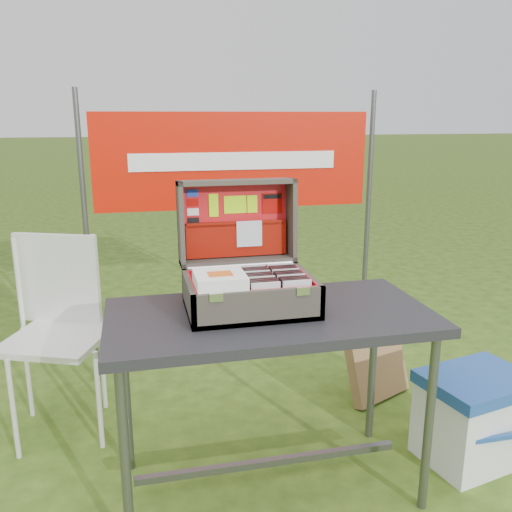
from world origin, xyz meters
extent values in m
plane|color=#314A14|center=(0.00, 0.00, 0.00)|extent=(80.00, 80.00, 0.00)
cube|color=#28282D|center=(-0.08, -0.06, 0.78)|extent=(1.28, 0.64, 0.04)
cylinder|color=#59595B|center=(-0.66, -0.32, 0.38)|extent=(0.04, 0.04, 0.76)
cylinder|color=#59595B|center=(0.50, -0.32, 0.38)|extent=(0.04, 0.04, 0.76)
cylinder|color=#59595B|center=(-0.66, 0.20, 0.38)|extent=(0.04, 0.04, 0.76)
cylinder|color=#59595B|center=(0.50, 0.20, 0.38)|extent=(0.04, 0.04, 0.76)
cube|color=#59595B|center=(-0.08, -0.06, 0.12)|extent=(1.13, 0.03, 0.03)
cube|color=#433D33|center=(-0.15, -0.02, 0.81)|extent=(0.50, 0.36, 0.02)
cube|color=#433D33|center=(-0.15, -0.19, 0.87)|extent=(0.50, 0.02, 0.13)
cube|color=#433D33|center=(-0.15, 0.15, 0.87)|extent=(0.50, 0.02, 0.13)
cube|color=#433D33|center=(-0.39, -0.02, 0.87)|extent=(0.02, 0.36, 0.13)
cube|color=#433D33|center=(0.09, -0.02, 0.87)|extent=(0.02, 0.36, 0.13)
cube|color=red|center=(-0.15, -0.02, 0.82)|extent=(0.46, 0.32, 0.01)
cube|color=silver|center=(-0.31, -0.20, 0.93)|extent=(0.05, 0.01, 0.03)
cube|color=silver|center=(0.01, -0.20, 0.93)|extent=(0.05, 0.01, 0.03)
cylinder|color=silver|center=(-0.15, 0.16, 0.94)|extent=(0.45, 0.02, 0.02)
cube|color=#433D33|center=(-0.15, 0.30, 1.11)|extent=(0.50, 0.04, 0.36)
cube|color=#433D33|center=(-0.15, 0.25, 1.28)|extent=(0.50, 0.14, 0.03)
cube|color=#433D33|center=(-0.15, 0.23, 0.94)|extent=(0.50, 0.14, 0.03)
cube|color=#433D33|center=(-0.39, 0.24, 1.11)|extent=(0.02, 0.16, 0.37)
cube|color=#433D33|center=(0.09, 0.24, 1.11)|extent=(0.02, 0.16, 0.37)
cube|color=red|center=(-0.15, 0.28, 1.11)|extent=(0.46, 0.03, 0.32)
cube|color=red|center=(-0.15, -0.18, 0.88)|extent=(0.46, 0.01, 0.12)
cube|color=red|center=(-0.15, 0.14, 0.88)|extent=(0.46, 0.01, 0.12)
cube|color=red|center=(-0.38, -0.02, 0.88)|extent=(0.01, 0.32, 0.12)
cube|color=red|center=(0.08, -0.02, 0.88)|extent=(0.01, 0.32, 0.12)
cube|color=#7F0D03|center=(-0.15, 0.26, 1.03)|extent=(0.44, 0.04, 0.15)
cube|color=#7F0D03|center=(-0.15, 0.26, 1.10)|extent=(0.43, 0.02, 0.02)
cube|color=silver|center=(-0.10, 0.24, 1.05)|extent=(0.11, 0.02, 0.11)
cube|color=#1933B2|center=(-0.33, 0.29, 1.23)|extent=(0.05, 0.00, 0.03)
cube|color=#A40401|center=(-0.33, 0.28, 1.19)|extent=(0.05, 0.00, 0.03)
cube|color=white|center=(-0.33, 0.28, 1.15)|extent=(0.05, 0.00, 0.03)
cube|color=black|center=(-0.33, 0.28, 1.11)|extent=(0.05, 0.00, 0.03)
cube|color=#ACF807|center=(-0.24, 0.28, 1.18)|extent=(0.04, 0.01, 0.10)
cube|color=#ACF807|center=(-0.15, 0.28, 1.18)|extent=(0.10, 0.01, 0.08)
cube|color=#ACF807|center=(-0.07, 0.28, 1.18)|extent=(0.04, 0.01, 0.08)
cube|color=#A40401|center=(0.02, 0.28, 1.18)|extent=(0.09, 0.01, 0.09)
cube|color=black|center=(0.02, 0.28, 1.21)|extent=(0.08, 0.00, 0.02)
cube|color=silver|center=(-0.12, -0.15, 0.89)|extent=(0.11, 0.01, 0.13)
cube|color=black|center=(-0.12, -0.13, 0.89)|extent=(0.11, 0.01, 0.13)
cube|color=black|center=(-0.12, -0.11, 0.89)|extent=(0.11, 0.01, 0.13)
cube|color=black|center=(-0.12, -0.09, 0.89)|extent=(0.11, 0.01, 0.13)
cube|color=silver|center=(-0.12, -0.07, 0.89)|extent=(0.11, 0.01, 0.13)
cube|color=black|center=(-0.12, -0.05, 0.89)|extent=(0.11, 0.01, 0.13)
cube|color=black|center=(-0.12, -0.03, 0.89)|extent=(0.11, 0.01, 0.13)
cube|color=black|center=(-0.12, -0.01, 0.89)|extent=(0.11, 0.01, 0.13)
cube|color=silver|center=(-0.12, 0.00, 0.89)|extent=(0.11, 0.01, 0.13)
cube|color=black|center=(-0.12, 0.02, 0.89)|extent=(0.11, 0.01, 0.13)
cube|color=black|center=(-0.12, 0.04, 0.89)|extent=(0.11, 0.01, 0.13)
cube|color=black|center=(-0.12, 0.06, 0.89)|extent=(0.11, 0.01, 0.13)
cube|color=silver|center=(-0.12, 0.08, 0.89)|extent=(0.11, 0.01, 0.13)
cube|color=silver|center=(0.00, -0.15, 0.89)|extent=(0.11, 0.01, 0.13)
cube|color=black|center=(0.00, -0.13, 0.89)|extent=(0.11, 0.01, 0.13)
cube|color=black|center=(0.00, -0.11, 0.89)|extent=(0.11, 0.01, 0.13)
cube|color=black|center=(0.00, -0.09, 0.89)|extent=(0.11, 0.01, 0.13)
cube|color=silver|center=(0.00, -0.07, 0.89)|extent=(0.11, 0.01, 0.13)
cube|color=black|center=(0.00, -0.05, 0.89)|extent=(0.11, 0.01, 0.13)
cube|color=black|center=(0.00, -0.03, 0.89)|extent=(0.11, 0.01, 0.13)
cube|color=black|center=(0.00, -0.01, 0.89)|extent=(0.11, 0.01, 0.13)
cube|color=silver|center=(0.00, 0.00, 0.89)|extent=(0.11, 0.01, 0.13)
cube|color=black|center=(0.00, 0.02, 0.89)|extent=(0.11, 0.01, 0.13)
cube|color=black|center=(0.00, 0.04, 0.89)|extent=(0.11, 0.01, 0.13)
cube|color=black|center=(0.00, 0.06, 0.89)|extent=(0.11, 0.01, 0.13)
cube|color=silver|center=(0.00, 0.08, 0.89)|extent=(0.11, 0.01, 0.13)
cube|color=white|center=(-0.28, -0.09, 0.94)|extent=(0.19, 0.19, 0.00)
cube|color=white|center=(-0.28, -0.09, 0.94)|extent=(0.19, 0.19, 0.00)
cube|color=white|center=(-0.28, -0.09, 0.95)|extent=(0.19, 0.19, 0.00)
cube|color=white|center=(-0.28, -0.09, 0.95)|extent=(0.19, 0.19, 0.00)
cube|color=white|center=(-0.28, -0.09, 0.96)|extent=(0.19, 0.19, 0.00)
cube|color=white|center=(-0.28, -0.09, 0.96)|extent=(0.19, 0.19, 0.00)
cube|color=white|center=(-0.28, -0.09, 0.97)|extent=(0.19, 0.19, 0.00)
cube|color=white|center=(-0.28, -0.09, 0.97)|extent=(0.19, 0.19, 0.00)
cube|color=white|center=(-0.28, -0.09, 0.98)|extent=(0.19, 0.19, 0.00)
cube|color=#D85919|center=(-0.28, -0.10, 0.98)|extent=(0.09, 0.07, 0.00)
cube|color=white|center=(0.89, -0.07, 0.18)|extent=(0.51, 0.43, 0.36)
cube|color=#1E4795|center=(0.89, -0.07, 0.39)|extent=(0.54, 0.45, 0.06)
cube|color=#1E4795|center=(0.89, -0.26, 0.23)|extent=(0.28, 0.02, 0.02)
cube|color=silver|center=(-0.98, 0.58, 0.50)|extent=(0.58, 0.58, 0.03)
cube|color=silver|center=(-0.98, 0.79, 0.74)|extent=(0.42, 0.19, 0.47)
cylinder|color=silver|center=(-1.17, 0.39, 0.25)|extent=(0.02, 0.02, 0.50)
cylinder|color=silver|center=(-0.79, 0.39, 0.25)|extent=(0.02, 0.02, 0.50)
cylinder|color=silver|center=(-1.17, 0.77, 0.25)|extent=(0.02, 0.02, 0.50)
cylinder|color=silver|center=(-0.79, 0.77, 0.25)|extent=(0.02, 0.02, 0.50)
cylinder|color=silver|center=(-1.17, 0.79, 0.73)|extent=(0.02, 0.02, 0.47)
cylinder|color=silver|center=(-0.79, 0.79, 0.73)|extent=(0.02, 0.02, 0.47)
cube|color=brown|center=(0.70, 0.56, 0.21)|extent=(0.44, 0.33, 0.42)
cylinder|color=#59595B|center=(-0.85, 1.10, 0.85)|extent=(0.03, 0.03, 1.70)
cylinder|color=#59595B|center=(0.85, 1.10, 0.85)|extent=(0.03, 0.03, 1.70)
cube|color=#B71102|center=(0.00, 1.09, 1.30)|extent=(1.60, 0.02, 0.55)
cube|color=white|center=(0.00, 1.08, 1.30)|extent=(1.20, 0.00, 0.10)
camera|label=1|loc=(-0.58, -2.01, 1.56)|focal=38.00mm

